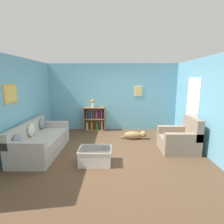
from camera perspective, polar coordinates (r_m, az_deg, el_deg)
ground_plane at (r=5.08m, az=-0.07°, el=-12.58°), size 14.00×14.00×0.00m
wall_back at (r=6.95m, az=0.24°, el=4.86°), size 5.60×0.13×2.60m
wall_left at (r=5.40m, az=-28.29°, el=1.91°), size 0.13×5.00×2.60m
wall_right at (r=5.34m, az=28.42°, el=1.73°), size 0.16×5.00×2.60m
couch at (r=5.26m, az=-22.35°, el=-8.94°), size 0.95×2.06×0.84m
bookshelf at (r=6.95m, az=-5.68°, el=-2.33°), size 0.85×0.28×0.93m
recliner_chair at (r=5.34m, az=21.38°, el=-8.31°), size 0.96×0.91×0.97m
coffee_table at (r=4.33m, az=-5.53°, el=-13.94°), size 0.77×0.55×0.38m
dog at (r=6.02m, az=7.43°, el=-7.46°), size 0.91×0.24×0.28m
vase at (r=6.82m, az=-6.35°, el=2.97°), size 0.14×0.14×0.30m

